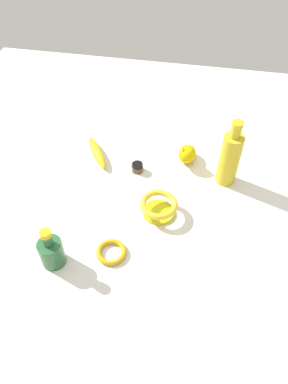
{
  "coord_description": "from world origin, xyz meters",
  "views": [
    {
      "loc": [
        -0.15,
        0.79,
        0.94
      ],
      "look_at": [
        0.0,
        0.0,
        0.06
      ],
      "focal_mm": 33.5,
      "sensor_mm": 36.0,
      "label": 1
    }
  ],
  "objects_px": {
    "bottle_short": "(51,251)",
    "cat_figurine": "(187,154)",
    "bottle_tall": "(230,158)",
    "bangle": "(111,252)",
    "banana": "(97,152)",
    "nail_polish_jar": "(137,167)",
    "bowl": "(159,206)"
  },
  "relations": [
    {
      "from": "bottle_short",
      "to": "cat_figurine",
      "type": "bearing_deg",
      "value": -123.59
    },
    {
      "from": "bottle_tall",
      "to": "bangle",
      "type": "bearing_deg",
      "value": 49.5
    },
    {
      "from": "cat_figurine",
      "to": "banana",
      "type": "xyz_separation_m",
      "value": [
        0.35,
        0.03,
        -0.02
      ]
    },
    {
      "from": "cat_figurine",
      "to": "nail_polish_jar",
      "type": "relative_size",
      "value": 2.95
    },
    {
      "from": "cat_figurine",
      "to": "bangle",
      "type": "height_order",
      "value": "cat_figurine"
    },
    {
      "from": "bottle_short",
      "to": "nail_polish_jar",
      "type": "bearing_deg",
      "value": -111.16
    },
    {
      "from": "nail_polish_jar",
      "to": "bottle_short",
      "type": "bearing_deg",
      "value": 68.84
    },
    {
      "from": "cat_figurine",
      "to": "bottle_short",
      "type": "bearing_deg",
      "value": 56.41
    },
    {
      "from": "bottle_tall",
      "to": "banana",
      "type": "height_order",
      "value": "bottle_tall"
    },
    {
      "from": "banana",
      "to": "cat_figurine",
      "type": "bearing_deg",
      "value": -117.69
    },
    {
      "from": "banana",
      "to": "nail_polish_jar",
      "type": "xyz_separation_m",
      "value": [
        -0.17,
        0.05,
        -0.0
      ]
    },
    {
      "from": "bottle_short",
      "to": "banana",
      "type": "xyz_separation_m",
      "value": [
        0.0,
        -0.48,
        -0.03
      ]
    },
    {
      "from": "bottle_short",
      "to": "bangle",
      "type": "height_order",
      "value": "bottle_short"
    },
    {
      "from": "nail_polish_jar",
      "to": "bowl",
      "type": "bearing_deg",
      "value": 120.42
    },
    {
      "from": "banana",
      "to": "nail_polish_jar",
      "type": "height_order",
      "value": "banana"
    },
    {
      "from": "banana",
      "to": "bowl",
      "type": "bearing_deg",
      "value": -163.52
    },
    {
      "from": "bottle_short",
      "to": "bowl",
      "type": "bearing_deg",
      "value": -138.88
    },
    {
      "from": "bowl",
      "to": "bangle",
      "type": "distance_m",
      "value": 0.22
    },
    {
      "from": "bottle_tall",
      "to": "nail_polish_jar",
      "type": "xyz_separation_m",
      "value": [
        0.32,
        0.01,
        -0.09
      ]
    },
    {
      "from": "bottle_tall",
      "to": "cat_figurine",
      "type": "bearing_deg",
      "value": -26.18
    },
    {
      "from": "bottle_tall",
      "to": "cat_figurine",
      "type": "xyz_separation_m",
      "value": [
        0.15,
        -0.07,
        -0.07
      ]
    },
    {
      "from": "bangle",
      "to": "cat_figurine",
      "type": "bearing_deg",
      "value": -111.46
    },
    {
      "from": "cat_figurine",
      "to": "banana",
      "type": "bearing_deg",
      "value": 5.31
    },
    {
      "from": "cat_figurine",
      "to": "nail_polish_jar",
      "type": "distance_m",
      "value": 0.2
    },
    {
      "from": "cat_figurine",
      "to": "nail_polish_jar",
      "type": "height_order",
      "value": "cat_figurine"
    },
    {
      "from": "bottle_tall",
      "to": "bangle",
      "type": "height_order",
      "value": "bottle_tall"
    },
    {
      "from": "cat_figurine",
      "to": "bangle",
      "type": "bearing_deg",
      "value": 68.54
    },
    {
      "from": "bottle_short",
      "to": "banana",
      "type": "height_order",
      "value": "bottle_short"
    },
    {
      "from": "bottle_tall",
      "to": "cat_figurine",
      "type": "relative_size",
      "value": 2.0
    },
    {
      "from": "nail_polish_jar",
      "to": "bangle",
      "type": "relative_size",
      "value": 0.47
    },
    {
      "from": "bottle_short",
      "to": "bowl",
      "type": "distance_m",
      "value": 0.37
    },
    {
      "from": "cat_figurine",
      "to": "bowl",
      "type": "distance_m",
      "value": 0.28
    }
  ]
}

